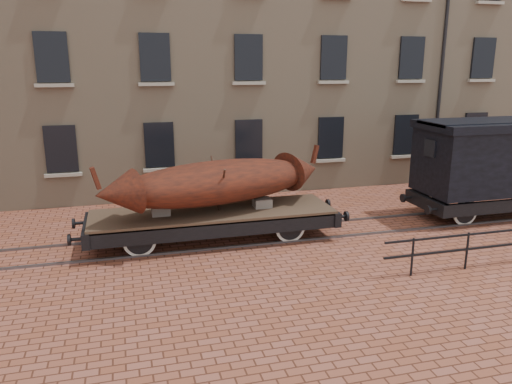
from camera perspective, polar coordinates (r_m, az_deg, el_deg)
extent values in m
plane|color=brown|center=(15.50, 0.15, -5.13)|extent=(90.00, 90.00, 0.00)
cube|color=tan|center=(25.07, 0.79, 18.69)|extent=(40.00, 10.00, 14.00)
cube|color=black|center=(19.38, -21.39, 4.62)|extent=(1.10, 0.12, 1.70)
cube|color=#A19D8C|center=(19.50, -21.15, 1.84)|extent=(1.30, 0.18, 0.12)
cube|color=black|center=(19.31, -10.99, 5.32)|extent=(1.10, 0.12, 1.70)
cube|color=#A19D8C|center=(19.43, -10.84, 2.53)|extent=(1.30, 0.18, 0.12)
cube|color=black|center=(19.86, -0.84, 5.85)|extent=(1.10, 0.12, 1.70)
cube|color=#A19D8C|center=(19.98, -0.78, 3.13)|extent=(1.30, 0.18, 0.12)
cube|color=black|center=(20.99, 8.51, 6.17)|extent=(1.10, 0.12, 1.70)
cube|color=#A19D8C|center=(21.10, 8.48, 3.59)|extent=(1.30, 0.18, 0.12)
cube|color=black|center=(22.61, 16.73, 6.32)|extent=(1.10, 0.12, 1.70)
cube|color=#A19D8C|center=(22.71, 16.63, 3.93)|extent=(1.30, 0.18, 0.12)
cube|color=black|center=(24.63, 23.72, 6.34)|extent=(1.10, 0.12, 1.70)
cube|color=#A19D8C|center=(24.72, 23.58, 4.15)|extent=(1.30, 0.18, 0.12)
cube|color=black|center=(19.14, -22.30, 14.07)|extent=(1.10, 0.12, 1.70)
cube|color=#A19D8C|center=(19.10, -22.04, 11.24)|extent=(1.30, 0.18, 0.12)
cube|color=black|center=(19.07, -11.48, 14.85)|extent=(1.10, 0.12, 1.70)
cube|color=#A19D8C|center=(19.02, -11.32, 11.99)|extent=(1.30, 0.18, 0.12)
cube|color=black|center=(19.63, -0.87, 15.12)|extent=(1.10, 0.12, 1.70)
cube|color=#A19D8C|center=(19.59, -0.82, 12.34)|extent=(1.30, 0.18, 0.12)
cube|color=black|center=(20.77, 8.86, 14.93)|extent=(1.10, 0.12, 1.70)
cube|color=#A19D8C|center=(20.73, 8.82, 12.30)|extent=(1.30, 0.18, 0.12)
cube|color=black|center=(22.41, 17.34, 14.43)|extent=(1.10, 0.12, 1.70)
cube|color=#A19D8C|center=(22.37, 17.24, 12.00)|extent=(1.30, 0.18, 0.12)
cube|color=black|center=(24.44, 24.51, 13.77)|extent=(1.10, 0.12, 1.70)
cube|color=#A19D8C|center=(24.41, 24.36, 11.54)|extent=(1.30, 0.18, 0.12)
cube|color=#A19D8C|center=(22.48, 17.89, 20.15)|extent=(1.30, 0.18, 0.12)
cube|color=#A19D8C|center=(24.51, 25.19, 18.99)|extent=(1.30, 0.18, 0.12)
cylinder|color=black|center=(23.29, 20.96, 18.08)|extent=(0.14, 0.14, 14.00)
cube|color=#59595E|center=(14.83, 0.89, -5.93)|extent=(30.00, 0.08, 0.06)
cube|color=#59595E|center=(16.14, -0.52, -4.19)|extent=(30.00, 0.08, 0.06)
cylinder|color=black|center=(13.22, 17.43, -7.10)|extent=(0.06, 0.06, 1.00)
cylinder|color=black|center=(14.12, 22.96, -6.22)|extent=(0.06, 0.06, 1.00)
cube|color=#483325|center=(14.93, -4.95, -2.34)|extent=(7.16, 2.10, 0.11)
cube|color=black|center=(14.09, -4.21, -4.36)|extent=(7.16, 0.15, 0.43)
cube|color=black|center=(15.91, -5.56, -2.13)|extent=(7.16, 0.15, 0.43)
cube|color=black|center=(14.83, -18.69, -4.13)|extent=(0.21, 2.19, 0.43)
cylinder|color=black|center=(14.18, -19.92, -5.11)|extent=(0.33, 0.10, 0.10)
cylinder|color=black|center=(14.19, -20.57, -5.14)|extent=(0.08, 0.31, 0.31)
cylinder|color=black|center=(15.53, -19.54, -3.36)|extent=(0.33, 0.10, 0.10)
cylinder|color=black|center=(15.55, -20.13, -3.40)|extent=(0.08, 0.31, 0.31)
cube|color=black|center=(15.98, 7.80, -2.13)|extent=(0.21, 2.19, 0.43)
cylinder|color=black|center=(15.46, 9.74, -2.79)|extent=(0.33, 0.10, 0.10)
cylinder|color=black|center=(15.53, 10.28, -2.74)|extent=(0.08, 0.31, 0.31)
cylinder|color=black|center=(16.71, 7.70, -1.37)|extent=(0.33, 0.10, 0.10)
cylinder|color=black|center=(16.77, 8.21, -1.33)|extent=(0.08, 0.31, 0.31)
cylinder|color=black|center=(14.86, -13.29, -4.55)|extent=(0.10, 1.81, 0.10)
cylinder|color=silver|center=(14.18, -13.17, -5.49)|extent=(0.92, 0.07, 0.92)
cylinder|color=black|center=(14.18, -13.17, -5.49)|extent=(0.75, 0.10, 0.75)
cube|color=black|center=(14.00, -13.21, -4.77)|extent=(0.86, 0.08, 0.10)
cylinder|color=silver|center=(15.54, -13.39, -3.70)|extent=(0.92, 0.07, 0.92)
cylinder|color=black|center=(15.54, -13.39, -3.70)|extent=(0.75, 0.10, 0.75)
cube|color=black|center=(15.58, -13.46, -2.77)|extent=(0.86, 0.08, 0.10)
cylinder|color=black|center=(15.57, 3.07, -3.27)|extent=(0.10, 1.81, 0.10)
cylinder|color=silver|center=(14.92, 3.93, -4.09)|extent=(0.92, 0.07, 0.92)
cylinder|color=black|center=(14.92, 3.93, -4.09)|extent=(0.75, 0.10, 0.75)
cube|color=black|center=(14.75, 4.09, -3.39)|extent=(0.86, 0.08, 0.10)
cylinder|color=silver|center=(16.22, 2.28, -2.52)|extent=(0.92, 0.07, 0.92)
cylinder|color=black|center=(16.22, 2.28, -2.52)|extent=(0.75, 0.10, 0.75)
cube|color=black|center=(16.26, 2.17, -1.63)|extent=(0.86, 0.08, 0.10)
cube|color=black|center=(15.04, -4.92, -3.70)|extent=(3.82, 0.06, 0.06)
cube|color=gray|center=(14.70, -10.83, -2.05)|extent=(0.52, 0.48, 0.27)
cube|color=gray|center=(15.20, 0.71, -1.22)|extent=(0.52, 0.48, 0.27)
ellipsoid|color=#5F2011|center=(14.72, -4.36, 1.12)|extent=(6.61, 3.48, 1.26)
cone|color=#5F2011|center=(13.74, -15.73, -0.15)|extent=(1.36, 1.43, 1.20)
cube|color=#5F2011|center=(13.53, -17.88, 1.51)|extent=(0.28, 0.19, 0.61)
cone|color=#5F2011|center=(16.17, 5.29, 2.54)|extent=(1.36, 1.43, 1.20)
cube|color=#5F2011|center=(16.36, 6.74, 4.31)|extent=(0.28, 0.19, 0.61)
cylinder|color=#38241A|center=(14.26, -3.96, 0.15)|extent=(0.05, 1.08, 1.49)
cylinder|color=#38241A|center=(15.24, -4.72, 1.08)|extent=(0.05, 1.08, 1.49)
cube|color=black|center=(20.14, 23.86, 0.20)|extent=(5.59, 0.15, 0.42)
cube|color=black|center=(17.70, 18.83, -1.18)|extent=(0.20, 2.24, 0.42)
cylinder|color=black|center=(16.88, 19.04, -1.96)|extent=(0.07, 0.30, 0.30)
cylinder|color=black|center=(18.08, 16.43, -0.67)|extent=(0.07, 0.30, 0.30)
cylinder|color=black|center=(18.34, 21.45, -1.55)|extent=(0.09, 1.77, 0.09)
cylinder|color=silver|center=(17.79, 22.80, -2.17)|extent=(0.89, 0.07, 0.89)
cylinder|color=black|center=(17.79, 22.80, -2.17)|extent=(0.73, 0.09, 0.73)
cylinder|color=silver|center=(18.90, 20.17, -0.97)|extent=(0.89, 0.07, 0.89)
cylinder|color=black|center=(18.90, 20.17, -0.97)|extent=(0.73, 0.09, 0.73)
cube|color=black|center=(19.10, 26.17, 3.38)|extent=(5.59, 2.24, 2.14)
cube|color=black|center=(18.94, 26.58, 6.94)|extent=(5.76, 2.37, 0.26)
cube|color=black|center=(18.92, 26.62, 7.25)|extent=(5.76, 1.58, 0.11)
cube|color=black|center=(17.30, 19.29, 4.76)|extent=(0.07, 0.56, 0.56)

